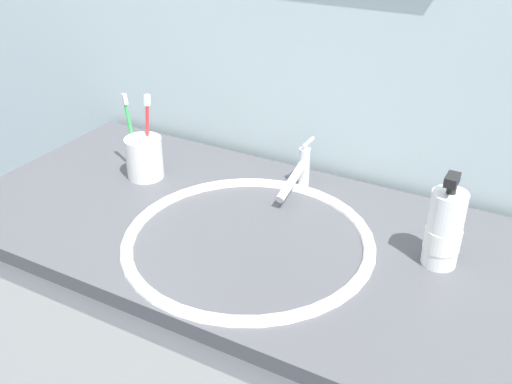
{
  "coord_description": "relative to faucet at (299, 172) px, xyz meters",
  "views": [
    {
      "loc": [
        0.49,
        -0.84,
        1.47
      ],
      "look_at": [
        0.04,
        -0.01,
        0.94
      ],
      "focal_mm": 41.57,
      "sensor_mm": 36.0,
      "label": 1
    }
  ],
  "objects": [
    {
      "name": "toothbrush_cup",
      "position": [
        -0.33,
        -0.1,
        0.0
      ],
      "size": [
        0.08,
        0.08,
        0.09
      ],
      "primitive_type": "cylinder",
      "color": "white",
      "rests_on": "vanity_counter"
    },
    {
      "name": "sink_basin",
      "position": [
        -0.0,
        -0.22,
        -0.08
      ],
      "size": [
        0.47,
        0.47,
        0.11
      ],
      "color": "white",
      "rests_on": "vanity_counter"
    },
    {
      "name": "tiled_wall_back",
      "position": [
        -0.04,
        0.14,
        0.31
      ],
      "size": [
        2.35,
        0.04,
        2.4
      ],
      "primitive_type": "cube",
      "color": "silver",
      "rests_on": "ground"
    },
    {
      "name": "soap_dispenser",
      "position": [
        0.33,
        -0.12,
        0.02
      ],
      "size": [
        0.06,
        0.06,
        0.18
      ],
      "color": "white",
      "rests_on": "vanity_counter"
    },
    {
      "name": "toothbrush_red",
      "position": [
        -0.33,
        -0.08,
        0.06
      ],
      "size": [
        0.01,
        0.03,
        0.18
      ],
      "color": "red",
      "rests_on": "toothbrush_cup"
    },
    {
      "name": "faucet",
      "position": [
        0.0,
        0.0,
        0.0
      ],
      "size": [
        0.02,
        0.16,
        0.1
      ],
      "color": "silver",
      "rests_on": "sink_basin"
    },
    {
      "name": "toothbrush_green",
      "position": [
        -0.37,
        -0.09,
        0.06
      ],
      "size": [
        0.04,
        0.02,
        0.17
      ],
      "color": "green",
      "rests_on": "toothbrush_cup"
    },
    {
      "name": "vanity_counter",
      "position": [
        -0.04,
        -0.18,
        -0.47
      ],
      "size": [
        1.15,
        0.56,
        0.85
      ],
      "color": "silver",
      "rests_on": "ground"
    }
  ]
}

